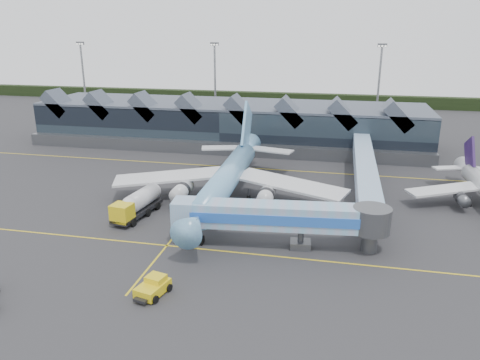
% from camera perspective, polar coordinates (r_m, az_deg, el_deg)
% --- Properties ---
extents(ground, '(260.00, 260.00, 0.00)m').
position_cam_1_polar(ground, '(67.57, -6.51, -5.03)').
color(ground, '#29292B').
rests_on(ground, ground).
extents(taxi_stripes, '(120.00, 60.00, 0.01)m').
position_cam_1_polar(taxi_stripes, '(76.42, -4.14, -2.15)').
color(taxi_stripes, gold).
rests_on(taxi_stripes, ground).
extents(tree_line_far, '(260.00, 4.00, 4.00)m').
position_cam_1_polar(tree_line_far, '(171.70, 5.28, 9.88)').
color(tree_line_far, black).
rests_on(tree_line_far, ground).
extents(terminal, '(90.00, 22.25, 12.52)m').
position_cam_1_polar(terminal, '(111.21, -1.35, 6.95)').
color(terminal, black).
rests_on(terminal, ground).
extents(light_masts, '(132.40, 42.56, 22.45)m').
position_cam_1_polar(light_masts, '(122.32, 12.58, 11.16)').
color(light_masts, gray).
rests_on(light_masts, ground).
extents(main_airliner, '(37.92, 43.52, 14.00)m').
position_cam_1_polar(main_airliner, '(73.66, -1.43, 0.49)').
color(main_airliner, '#6391C8').
rests_on(main_airliner, ground).
extents(jet_bridge, '(26.92, 6.46, 5.92)m').
position_cam_1_polar(jet_bridge, '(58.22, 6.36, -4.60)').
color(jet_bridge, '#7EB1D2').
rests_on(jet_bridge, ground).
extents(fuel_truck, '(4.25, 11.00, 3.66)m').
position_cam_1_polar(fuel_truck, '(69.98, -12.31, -2.70)').
color(fuel_truck, black).
rests_on(fuel_truck, ground).
extents(pushback_tug, '(3.39, 4.55, 1.86)m').
position_cam_1_polar(pushback_tug, '(50.45, -10.56, -12.71)').
color(pushback_tug, yellow).
rests_on(pushback_tug, ground).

